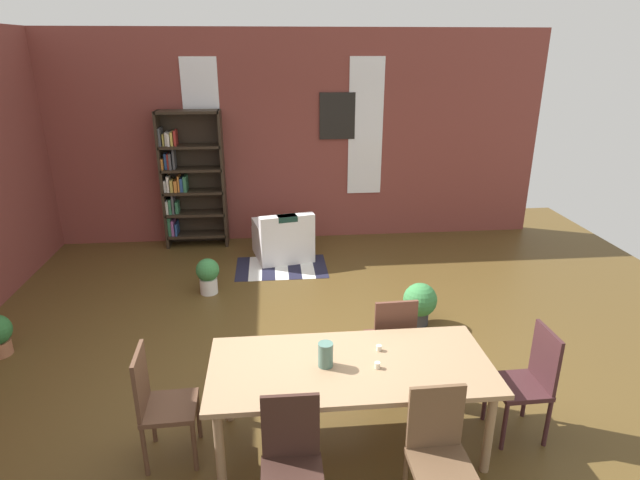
{
  "coord_description": "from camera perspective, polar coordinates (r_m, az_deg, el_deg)",
  "views": [
    {
      "loc": [
        -0.25,
        -4.24,
        3.02
      ],
      "look_at": [
        0.3,
        1.47,
        0.89
      ],
      "focal_mm": 29.23,
      "sensor_mm": 36.0,
      "label": 1
    }
  ],
  "objects": [
    {
      "name": "potted_plant_corner",
      "position": [
        6.89,
        -12.18,
        -3.71
      ],
      "size": [
        0.3,
        0.3,
        0.48
      ],
      "color": "silver",
      "rests_on": "ground"
    },
    {
      "name": "dining_chair_near_right",
      "position": [
        3.79,
        12.88,
        -21.7
      ],
      "size": [
        0.41,
        0.41,
        0.95
      ],
      "color": "brown",
      "rests_on": "ground"
    },
    {
      "name": "bookshelf_tall",
      "position": [
        8.42,
        -14.19,
        6.41
      ],
      "size": [
        0.97,
        0.34,
        2.13
      ],
      "color": "#2D2319",
      "rests_on": "ground"
    },
    {
      "name": "vase_on_table",
      "position": [
        4.01,
        0.61,
        -12.44
      ],
      "size": [
        0.12,
        0.12,
        0.19
      ],
      "primitive_type": "cylinder",
      "color": "#4C7266",
      "rests_on": "dining_table"
    },
    {
      "name": "dining_table",
      "position": [
        4.13,
        3.34,
        -14.27
      ],
      "size": [
        2.16,
        0.97,
        0.75
      ],
      "color": "#987857",
      "rests_on": "ground"
    },
    {
      "name": "dining_chair_head_right",
      "position": [
        4.65,
        21.89,
        -13.96
      ],
      "size": [
        0.41,
        0.41,
        0.95
      ],
      "color": "#3C1F21",
      "rests_on": "ground"
    },
    {
      "name": "dining_chair_head_left",
      "position": [
        4.28,
        -17.21,
        -16.55
      ],
      "size": [
        0.41,
        0.41,
        0.95
      ],
      "color": "brown",
      "rests_on": "ground"
    },
    {
      "name": "dining_chair_far_right",
      "position": [
        4.89,
        7.8,
        -10.68
      ],
      "size": [
        0.42,
        0.42,
        0.95
      ],
      "color": "#553226",
      "rests_on": "ground"
    },
    {
      "name": "framed_picture",
      "position": [
        8.41,
        1.9,
        13.41
      ],
      "size": [
        0.56,
        0.03,
        0.72
      ],
      "primitive_type": "cube",
      "color": "black"
    },
    {
      "name": "back_wall_brick",
      "position": [
        8.46,
        -3.79,
        11.04
      ],
      "size": [
        8.29,
        0.12,
        3.3
      ],
      "primitive_type": "cube",
      "color": "brown",
      "rests_on": "ground"
    },
    {
      "name": "window_pane_0",
      "position": [
        8.43,
        -12.69,
        11.7
      ],
      "size": [
        0.55,
        0.02,
        2.15
      ],
      "primitive_type": "cube",
      "color": "white"
    },
    {
      "name": "potted_plant_by_shelf",
      "position": [
        6.1,
        10.89,
        -6.66
      ],
      "size": [
        0.39,
        0.39,
        0.5
      ],
      "color": "#333338",
      "rests_on": "ground"
    },
    {
      "name": "striped_rug",
      "position": [
        7.62,
        -4.25,
        -2.99
      ],
      "size": [
        1.31,
        0.88,
        0.01
      ],
      "color": "#1E1E33",
      "rests_on": "ground"
    },
    {
      "name": "tealight_candle_1",
      "position": [
        4.05,
        6.3,
        -13.46
      ],
      "size": [
        0.04,
        0.04,
        0.05
      ],
      "primitive_type": "cylinder",
      "color": "silver",
      "rests_on": "dining_table"
    },
    {
      "name": "armchair_white",
      "position": [
        7.89,
        -4.06,
        -0.0
      ],
      "size": [
        0.95,
        0.95,
        0.75
      ],
      "color": "white",
      "rests_on": "ground"
    },
    {
      "name": "dining_chair_near_left",
      "position": [
        3.64,
        -3.12,
        -23.16
      ],
      "size": [
        0.4,
        0.4,
        0.95
      ],
      "color": "#35201A",
      "rests_on": "ground"
    },
    {
      "name": "tealight_candle_0",
      "position": [
        4.26,
        6.47,
        -11.66
      ],
      "size": [
        0.04,
        0.04,
        0.04
      ],
      "primitive_type": "cylinder",
      "color": "silver",
      "rests_on": "dining_table"
    },
    {
      "name": "window_pane_1",
      "position": [
        8.5,
        5.02,
        12.18
      ],
      "size": [
        0.55,
        0.02,
        2.15
      ],
      "primitive_type": "cube",
      "color": "white"
    },
    {
      "name": "ground_plane",
      "position": [
        5.22,
        -1.79,
        -15.0
      ],
      "size": [
        10.51,
        10.51,
        0.0
      ],
      "primitive_type": "plane",
      "color": "#523D1C"
    }
  ]
}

